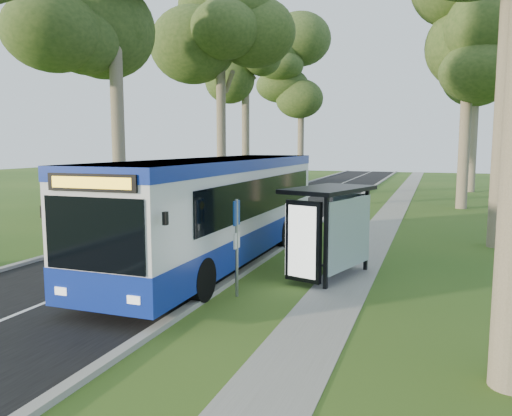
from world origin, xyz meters
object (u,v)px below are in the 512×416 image
Objects in this scene: bus_stop_sign at (237,236)px; bus_shelter at (331,216)px; bus at (221,210)px; car_silver at (283,176)px; litter_bin at (316,233)px; car_white at (225,187)px.

bus_shelter is at bearing 51.61° from bus_stop_sign.
bus reaches higher than car_silver.
litter_bin is at bearing 123.65° from bus_shelter.
litter_bin is (2.19, 4.19, -1.32)m from bus.
bus_shelter reaches higher than car_white.
bus_stop_sign is at bearing -59.44° from car_white.
litter_bin is at bearing -48.03° from car_white.
bus_shelter is (3.74, -0.88, 0.09)m from bus.
bus is 3.78× the size of bus_shelter.
bus reaches higher than bus_stop_sign.
litter_bin is at bearing -85.27° from car_silver.
bus_shelter is at bearing -13.24° from bus.
bus is 2.90× the size of car_silver.
bus_stop_sign is (1.85, -3.21, -0.20)m from bus.
bus_stop_sign is 2.92× the size of litter_bin.
bus_stop_sign reaches higher than car_silver.
bus_shelter reaches higher than car_silver.
litter_bin is 0.19× the size of car_silver.
bus_stop_sign is 38.79m from car_silver.
litter_bin is (-1.55, 5.07, -1.41)m from bus_shelter.
bus_shelter is at bearing -52.43° from car_white.
bus_shelter is 0.77× the size of car_silver.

